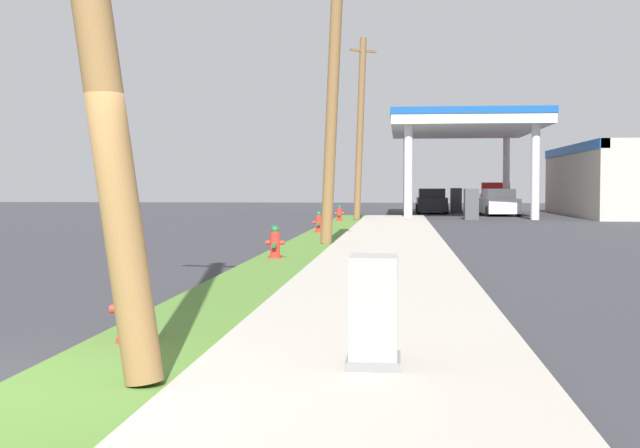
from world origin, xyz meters
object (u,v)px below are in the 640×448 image
object	(u,v)px
fire_hydrant_fourth	(339,214)
fire_hydrant_second	(275,244)
fire_hydrant_third	(319,223)
car_white_by_far_pump	(498,203)
fire_hydrant_nearest	(130,312)
utility_cabinet	(374,315)
car_black_by_near_pump	(432,202)
utility_pole_midground	(333,95)
truck_red_at_forecourt	(496,198)
utility_pole_background	(360,127)

from	to	relation	value
fire_hydrant_fourth	fire_hydrant_second	bearing A→B (deg)	-89.96
fire_hydrant_third	car_white_by_far_pump	xyz separation A→B (m)	(8.56, 20.55, 0.28)
fire_hydrant_nearest	fire_hydrant_second	size ratio (longest dim) A/B	1.00
fire_hydrant_nearest	car_white_by_far_pump	xyz separation A→B (m)	(8.52, 41.15, 0.28)
utility_cabinet	car_black_by_near_pump	distance (m)	45.54
fire_hydrant_third	utility_cabinet	distance (m)	21.59
utility_pole_midground	utility_cabinet	bearing A→B (deg)	-83.97
fire_hydrant_third	truck_red_at_forecourt	xyz separation A→B (m)	(9.17, 27.30, 0.47)
fire_hydrant_fourth	car_white_by_far_pump	world-z (taller)	car_white_by_far_pump
truck_red_at_forecourt	fire_hydrant_second	bearing A→B (deg)	-103.63
fire_hydrant_nearest	utility_cabinet	world-z (taller)	utility_cabinet
fire_hydrant_nearest	utility_pole_background	size ratio (longest dim) A/B	0.09
utility_cabinet	utility_pole_background	bearing A→B (deg)	92.96
fire_hydrant_fourth	utility_cabinet	distance (m)	31.27
utility_pole_background	car_black_by_near_pump	world-z (taller)	utility_pole_background
car_black_by_near_pump	fire_hydrant_second	bearing A→B (deg)	-97.90
fire_hydrant_second	truck_red_at_forecourt	distance (m)	38.83
car_black_by_near_pump	truck_red_at_forecourt	distance (m)	5.44
fire_hydrant_nearest	fire_hydrant_second	xyz separation A→B (m)	(-0.02, 10.16, 0.00)
fire_hydrant_third	car_black_by_near_pump	world-z (taller)	car_black_by_near_pump
fire_hydrant_third	fire_hydrant_fourth	world-z (taller)	same
truck_red_at_forecourt	car_black_by_near_pump	bearing A→B (deg)	-143.32
fire_hydrant_nearest	fire_hydrant_third	world-z (taller)	same
car_black_by_near_pump	utility_cabinet	bearing A→B (deg)	-92.80
utility_cabinet	car_white_by_far_pump	xyz separation A→B (m)	(5.97, 41.98, 0.14)
utility_cabinet	car_white_by_far_pump	world-z (taller)	car_white_by_far_pump
utility_pole_midground	fire_hydrant_third	bearing A→B (deg)	98.98
fire_hydrant_fourth	utility_cabinet	size ratio (longest dim) A/B	0.75
fire_hydrant_second	utility_pole_background	world-z (taller)	utility_pole_background
fire_hydrant_fourth	car_black_by_near_pump	world-z (taller)	car_black_by_near_pump
utility_pole_background	car_white_by_far_pump	size ratio (longest dim) A/B	1.90
utility_cabinet	car_white_by_far_pump	bearing A→B (deg)	81.90
utility_pole_background	fire_hydrant_fourth	bearing A→B (deg)	-121.14
utility_pole_midground	car_black_by_near_pump	xyz separation A→B (m)	(3.83, 30.27, -3.49)
utility_pole_midground	utility_cabinet	world-z (taller)	utility_pole_midground
fire_hydrant_fourth	utility_pole_midground	xyz separation A→B (m)	(0.97, -15.95, 3.77)
car_black_by_near_pump	utility_pole_background	bearing A→B (deg)	-106.93
fire_hydrant_nearest	car_black_by_near_pump	bearing A→B (deg)	83.90
fire_hydrant_nearest	car_black_by_near_pump	distance (m)	44.90
utility_pole_background	fire_hydrant_third	bearing A→B (deg)	-94.61
fire_hydrant_third	utility_cabinet	bearing A→B (deg)	-83.11
fire_hydrant_third	utility_pole_midground	world-z (taller)	utility_pole_midground
truck_red_at_forecourt	fire_hydrant_nearest	bearing A→B (deg)	-100.79
car_white_by_far_pump	fire_hydrant_fourth	bearing A→B (deg)	-128.32
fire_hydrant_nearest	utility_cabinet	xyz separation A→B (m)	(2.55, -0.84, 0.13)
fire_hydrant_third	car_white_by_far_pump	distance (m)	22.26
fire_hydrant_third	fire_hydrant_fourth	size ratio (longest dim) A/B	1.00
utility_cabinet	truck_red_at_forecourt	xyz separation A→B (m)	(6.58, 48.73, 0.34)
fire_hydrant_nearest	fire_hydrant_third	bearing A→B (deg)	90.12
utility_cabinet	utility_pole_midground	bearing A→B (deg)	96.03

